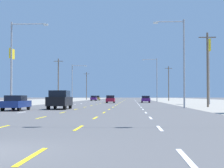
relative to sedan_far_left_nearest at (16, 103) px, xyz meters
name	(u,v)px	position (x,y,z in m)	size (l,w,h in m)	color
ground_plane	(111,103)	(7.05, 39.94, -0.76)	(572.00, 572.00, 0.00)	#4C4C4F
lane_markings	(118,101)	(7.05, 78.44, -0.75)	(10.64, 227.60, 0.01)	white
signal_span_wire	(55,20)	(7.46, -17.73, 4.24)	(26.98, 0.53, 8.51)	brown
sedan_far_left_nearest	(16,103)	(0.00, 0.00, 0.00)	(1.80, 4.50, 1.46)	navy
suv_inner_left_near	(60,100)	(3.51, 3.79, 0.27)	(1.98, 4.90, 1.98)	black
hatchback_center_turn_mid	(111,99)	(6.91, 39.33, 0.03)	(1.72, 3.90, 1.54)	maroon
sedan_far_right_midfar	(146,99)	(14.13, 43.12, 0.00)	(1.80, 4.50, 1.46)	#4C196B
hatchback_far_left_far	(94,98)	(-0.07, 74.41, 0.03)	(1.72, 3.90, 1.54)	#4C196B
hatchback_far_left_farther	(97,98)	(-0.12, 85.79, 0.03)	(1.72, 3.90, 1.54)	#B28C33
hatchback_inner_left_farthest	(110,98)	(3.39, 101.51, 0.03)	(1.72, 3.90, 1.54)	#4C196B
pole_sign_left_row_1	(12,63)	(-7.03, 19.95, 5.66)	(0.24, 1.90, 8.59)	gray
pole_sign_right_row_1	(209,55)	(24.19, 27.63, 7.51)	(0.24, 2.01, 10.96)	gray
streetlight_left_row_0	(15,58)	(-2.65, 7.84, 5.16)	(4.47, 0.26, 10.20)	gray
streetlight_right_row_0	(181,57)	(16.88, 7.84, 5.11)	(3.62, 0.26, 10.29)	gray
streetlight_left_row_1	(74,80)	(-2.74, 52.88, 4.43)	(3.61, 0.26, 8.98)	gray
streetlight_right_row_1	(156,77)	(16.88, 52.88, 5.16)	(3.61, 0.26, 10.40)	gray
utility_pole_right_row_0	(208,68)	(20.88, 12.71, 4.21)	(2.20, 0.26, 9.55)	brown
utility_pole_left_row_1	(58,79)	(-5.89, 50.04, 4.51)	(2.20, 0.26, 10.14)	brown
utility_pole_right_row_2	(169,83)	(22.20, 74.86, 4.56)	(2.20, 0.26, 10.23)	brown
utility_pole_left_row_3	(87,86)	(-5.78, 103.50, 4.64)	(2.20, 0.26, 10.40)	brown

